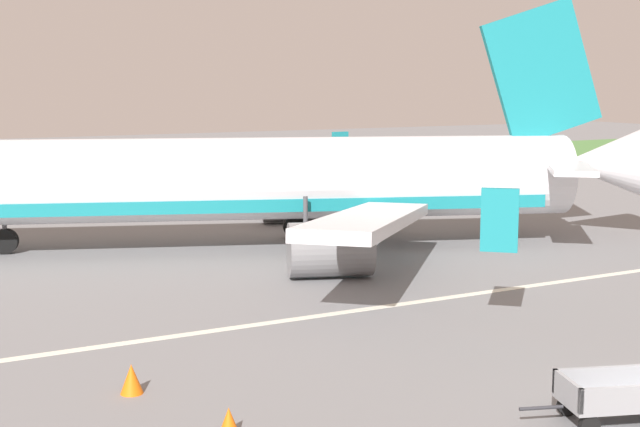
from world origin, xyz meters
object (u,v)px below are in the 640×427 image
airplane (267,181)px  traffic_cone_near_plane (132,379)px  baggage_cart_second_in_row (618,396)px  traffic_cone_mid_apron (229,421)px

airplane → traffic_cone_near_plane: size_ratio=49.48×
airplane → baggage_cart_second_in_row: 22.98m
airplane → traffic_cone_mid_apron: (-9.92, -19.30, -2.75)m
baggage_cart_second_in_row → traffic_cone_mid_apron: (-7.85, 3.45, -0.30)m
airplane → baggage_cart_second_in_row: airplane is taller
baggage_cart_second_in_row → traffic_cone_near_plane: bearing=142.3°
baggage_cart_second_in_row → traffic_cone_near_plane: 11.31m
airplane → baggage_cart_second_in_row: bearing=-95.2°
airplane → traffic_cone_mid_apron: size_ratio=60.54×
airplane → traffic_cone_near_plane: (-11.03, -15.85, -2.69)m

